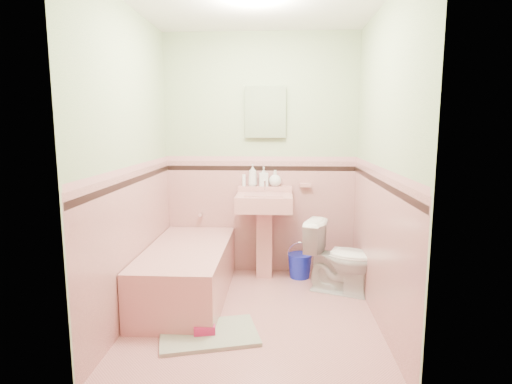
# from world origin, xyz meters

# --- Properties ---
(floor) EXTENTS (2.20, 2.20, 0.00)m
(floor) POSITION_xyz_m (0.00, 0.00, 0.00)
(floor) COLOR tan
(floor) RESTS_ON ground
(wall_back) EXTENTS (2.50, 0.00, 2.50)m
(wall_back) POSITION_xyz_m (0.00, 1.10, 1.25)
(wall_back) COLOR beige
(wall_back) RESTS_ON ground
(wall_front) EXTENTS (2.50, 0.00, 2.50)m
(wall_front) POSITION_xyz_m (0.00, -1.10, 1.25)
(wall_front) COLOR beige
(wall_front) RESTS_ON ground
(wall_left) EXTENTS (0.00, 2.50, 2.50)m
(wall_left) POSITION_xyz_m (-1.00, 0.00, 1.25)
(wall_left) COLOR beige
(wall_left) RESTS_ON ground
(wall_right) EXTENTS (0.00, 2.50, 2.50)m
(wall_right) POSITION_xyz_m (1.00, 0.00, 1.25)
(wall_right) COLOR beige
(wall_right) RESTS_ON ground
(wainscot_back) EXTENTS (2.00, 0.00, 2.00)m
(wainscot_back) POSITION_xyz_m (0.00, 1.09, 0.60)
(wainscot_back) COLOR tan
(wainscot_back) RESTS_ON ground
(wainscot_front) EXTENTS (2.00, 0.00, 2.00)m
(wainscot_front) POSITION_xyz_m (0.00, -1.09, 0.60)
(wainscot_front) COLOR tan
(wainscot_front) RESTS_ON ground
(wainscot_left) EXTENTS (0.00, 2.20, 2.20)m
(wainscot_left) POSITION_xyz_m (-0.99, 0.00, 0.60)
(wainscot_left) COLOR tan
(wainscot_left) RESTS_ON ground
(wainscot_right) EXTENTS (0.00, 2.20, 2.20)m
(wainscot_right) POSITION_xyz_m (0.99, 0.00, 0.60)
(wainscot_right) COLOR tan
(wainscot_right) RESTS_ON ground
(accent_back) EXTENTS (2.00, 0.00, 2.00)m
(accent_back) POSITION_xyz_m (0.00, 1.08, 1.12)
(accent_back) COLOR black
(accent_back) RESTS_ON ground
(accent_front) EXTENTS (2.00, 0.00, 2.00)m
(accent_front) POSITION_xyz_m (0.00, -1.08, 1.12)
(accent_front) COLOR black
(accent_front) RESTS_ON ground
(accent_left) EXTENTS (0.00, 2.20, 2.20)m
(accent_left) POSITION_xyz_m (-0.98, 0.00, 1.12)
(accent_left) COLOR black
(accent_left) RESTS_ON ground
(accent_right) EXTENTS (0.00, 2.20, 2.20)m
(accent_right) POSITION_xyz_m (0.98, 0.00, 1.12)
(accent_right) COLOR black
(accent_right) RESTS_ON ground
(cap_back) EXTENTS (2.00, 0.00, 2.00)m
(cap_back) POSITION_xyz_m (0.00, 1.08, 1.22)
(cap_back) COLOR #CA898B
(cap_back) RESTS_ON ground
(cap_front) EXTENTS (2.00, 0.00, 2.00)m
(cap_front) POSITION_xyz_m (0.00, -1.08, 1.22)
(cap_front) COLOR #CA898B
(cap_front) RESTS_ON ground
(cap_left) EXTENTS (0.00, 2.20, 2.20)m
(cap_left) POSITION_xyz_m (-0.98, 0.00, 1.22)
(cap_left) COLOR #CA898B
(cap_left) RESTS_ON ground
(cap_right) EXTENTS (0.00, 2.20, 2.20)m
(cap_right) POSITION_xyz_m (0.98, 0.00, 1.22)
(cap_right) COLOR #CA898B
(cap_right) RESTS_ON ground
(bathtub) EXTENTS (0.70, 1.50, 0.45)m
(bathtub) POSITION_xyz_m (-0.63, 0.33, 0.23)
(bathtub) COLOR tan
(bathtub) RESTS_ON floor
(tub_faucet) EXTENTS (0.04, 0.12, 0.04)m
(tub_faucet) POSITION_xyz_m (-0.63, 1.05, 0.63)
(tub_faucet) COLOR silver
(tub_faucet) RESTS_ON wall_back
(sink) EXTENTS (0.56, 0.48, 0.88)m
(sink) POSITION_xyz_m (0.05, 0.86, 0.44)
(sink) COLOR tan
(sink) RESTS_ON floor
(sink_faucet) EXTENTS (0.02, 0.02, 0.10)m
(sink_faucet) POSITION_xyz_m (0.05, 1.00, 0.95)
(sink_faucet) COLOR silver
(sink_faucet) RESTS_ON sink
(medicine_cabinet) EXTENTS (0.39, 0.04, 0.48)m
(medicine_cabinet) POSITION_xyz_m (0.05, 1.07, 1.70)
(medicine_cabinet) COLOR white
(medicine_cabinet) RESTS_ON wall_back
(soap_dish) EXTENTS (0.11, 0.07, 0.04)m
(soap_dish) POSITION_xyz_m (0.47, 1.06, 0.95)
(soap_dish) COLOR tan
(soap_dish) RESTS_ON wall_back
(soap_bottle_left) EXTENTS (0.10, 0.10, 0.23)m
(soap_bottle_left) POSITION_xyz_m (-0.08, 1.04, 1.05)
(soap_bottle_left) COLOR #B2B2B2
(soap_bottle_left) RESTS_ON sink
(soap_bottle_mid) EXTENTS (0.10, 0.10, 0.20)m
(soap_bottle_mid) POSITION_xyz_m (0.04, 1.04, 1.04)
(soap_bottle_mid) COLOR #B2B2B2
(soap_bottle_mid) RESTS_ON sink
(soap_bottle_right) EXTENTS (0.17, 0.17, 0.17)m
(soap_bottle_right) POSITION_xyz_m (0.15, 1.04, 1.02)
(soap_bottle_right) COLOR #B2B2B2
(soap_bottle_right) RESTS_ON sink
(tube) EXTENTS (0.05, 0.05, 0.12)m
(tube) POSITION_xyz_m (-0.17, 1.04, 1.00)
(tube) COLOR white
(tube) RESTS_ON sink
(toilet) EXTENTS (0.75, 0.59, 0.68)m
(toilet) POSITION_xyz_m (0.79, 0.55, 0.34)
(toilet) COLOR white
(toilet) RESTS_ON floor
(bucket) EXTENTS (0.28, 0.28, 0.25)m
(bucket) POSITION_xyz_m (0.42, 0.91, 0.12)
(bucket) COLOR #1622BE
(bucket) RESTS_ON floor
(bath_mat) EXTENTS (0.82, 0.65, 0.03)m
(bath_mat) POSITION_xyz_m (-0.32, -0.37, 0.01)
(bath_mat) COLOR gray
(bath_mat) RESTS_ON floor
(shoe) EXTENTS (0.17, 0.11, 0.06)m
(shoe) POSITION_xyz_m (-0.35, -0.40, 0.06)
(shoe) COLOR #BF1E59
(shoe) RESTS_ON bath_mat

